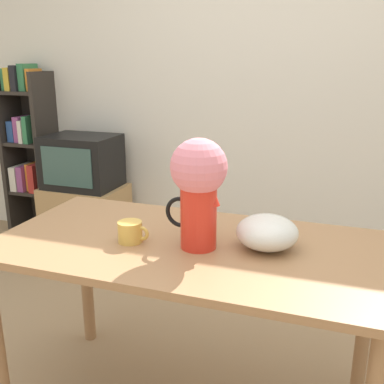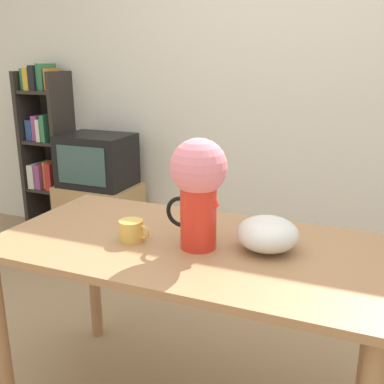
# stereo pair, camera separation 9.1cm
# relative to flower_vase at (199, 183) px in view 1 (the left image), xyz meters

# --- Properties ---
(wall_back) EXTENTS (8.00, 0.05, 2.60)m
(wall_back) POSITION_rel_flower_vase_xyz_m (-0.08, 1.74, 0.26)
(wall_back) COLOR silver
(wall_back) RESTS_ON ground_plane
(table) EXTENTS (1.49, 0.77, 0.79)m
(table) POSITION_rel_flower_vase_xyz_m (-0.05, 0.03, -0.36)
(table) COLOR #A3754C
(table) RESTS_ON ground_plane
(flower_vase) EXTENTS (0.23, 0.21, 0.41)m
(flower_vase) POSITION_rel_flower_vase_xyz_m (0.00, 0.00, 0.00)
(flower_vase) COLOR red
(flower_vase) RESTS_ON table
(coffee_mug) EXTENTS (0.13, 0.09, 0.08)m
(coffee_mug) POSITION_rel_flower_vase_xyz_m (-0.26, -0.04, -0.21)
(coffee_mug) COLOR gold
(coffee_mug) RESTS_ON table
(white_bowl) EXTENTS (0.23, 0.23, 0.13)m
(white_bowl) POSITION_rel_flower_vase_xyz_m (0.24, 0.07, -0.19)
(white_bowl) COLOR silver
(white_bowl) RESTS_ON table
(tv_stand) EXTENTS (0.61, 0.43, 0.52)m
(tv_stand) POSITION_rel_flower_vase_xyz_m (-1.40, 1.40, -0.78)
(tv_stand) COLOR tan
(tv_stand) RESTS_ON ground_plane
(tv_set) EXTENTS (0.53, 0.41, 0.40)m
(tv_set) POSITION_rel_flower_vase_xyz_m (-1.40, 1.40, -0.32)
(tv_set) COLOR black
(tv_set) RESTS_ON tv_stand
(bookshelf) EXTENTS (0.39, 0.30, 1.44)m
(bookshelf) POSITION_rel_flower_vase_xyz_m (-2.01, 1.58, -0.26)
(bookshelf) COLOR #2D2823
(bookshelf) RESTS_ON ground_plane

